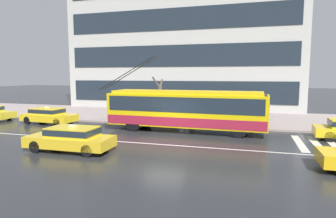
{
  "coord_description": "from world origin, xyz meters",
  "views": [
    {
      "loc": [
        5.06,
        -16.54,
        3.93
      ],
      "look_at": [
        -0.59,
        2.96,
        1.55
      ],
      "focal_mm": 30.81,
      "sensor_mm": 36.0,
      "label": 1
    }
  ],
  "objects_px": {
    "taxi_oncoming_near": "(71,138)",
    "pedestrian_at_shelter": "(253,104)",
    "street_tree_bare": "(160,98)",
    "trolleybus": "(186,109)",
    "pedestrian_approaching_curb": "(192,103)",
    "taxi_queued_behind_bus": "(48,115)",
    "bus_shelter": "(165,99)"
  },
  "relations": [
    {
      "from": "taxi_oncoming_near",
      "to": "pedestrian_at_shelter",
      "type": "height_order",
      "value": "pedestrian_at_shelter"
    },
    {
      "from": "pedestrian_at_shelter",
      "to": "street_tree_bare",
      "type": "distance_m",
      "value": 7.88
    },
    {
      "from": "taxi_oncoming_near",
      "to": "street_tree_bare",
      "type": "bearing_deg",
      "value": 83.54
    },
    {
      "from": "trolleybus",
      "to": "pedestrian_approaching_curb",
      "type": "distance_m",
      "value": 3.69
    },
    {
      "from": "taxi_oncoming_near",
      "to": "street_tree_bare",
      "type": "distance_m",
      "value": 11.36
    },
    {
      "from": "taxi_oncoming_near",
      "to": "pedestrian_approaching_curb",
      "type": "xyz_separation_m",
      "value": [
        4.22,
        10.61,
        0.96
      ]
    },
    {
      "from": "taxi_oncoming_near",
      "to": "trolleybus",
      "type": "bearing_deg",
      "value": 56.67
    },
    {
      "from": "trolleybus",
      "to": "pedestrian_approaching_curb",
      "type": "relative_size",
      "value": 6.26
    },
    {
      "from": "taxi_queued_behind_bus",
      "to": "taxi_oncoming_near",
      "type": "bearing_deg",
      "value": -45.0
    },
    {
      "from": "trolleybus",
      "to": "pedestrian_at_shelter",
      "type": "bearing_deg",
      "value": 36.46
    },
    {
      "from": "trolleybus",
      "to": "taxi_oncoming_near",
      "type": "bearing_deg",
      "value": -123.33
    },
    {
      "from": "taxi_queued_behind_bus",
      "to": "pedestrian_at_shelter",
      "type": "xyz_separation_m",
      "value": [
        16.01,
        3.37,
        1.03
      ]
    },
    {
      "from": "street_tree_bare",
      "to": "pedestrian_approaching_curb",
      "type": "bearing_deg",
      "value": -11.63
    },
    {
      "from": "trolleybus",
      "to": "street_tree_bare",
      "type": "relative_size",
      "value": 3.31
    },
    {
      "from": "taxi_oncoming_near",
      "to": "taxi_queued_behind_bus",
      "type": "distance_m",
      "value": 9.78
    },
    {
      "from": "trolleybus",
      "to": "taxi_queued_behind_bus",
      "type": "bearing_deg",
      "value": -179.88
    },
    {
      "from": "bus_shelter",
      "to": "taxi_oncoming_near",
      "type": "bearing_deg",
      "value": -100.77
    },
    {
      "from": "taxi_queued_behind_bus",
      "to": "pedestrian_approaching_curb",
      "type": "height_order",
      "value": "pedestrian_approaching_curb"
    },
    {
      "from": "trolleybus",
      "to": "bus_shelter",
      "type": "height_order",
      "value": "trolleybus"
    },
    {
      "from": "taxi_oncoming_near",
      "to": "pedestrian_approaching_curb",
      "type": "distance_m",
      "value": 11.46
    },
    {
      "from": "trolleybus",
      "to": "pedestrian_approaching_curb",
      "type": "xyz_separation_m",
      "value": [
        -0.34,
        3.67,
        0.1
      ]
    },
    {
      "from": "taxi_oncoming_near",
      "to": "taxi_queued_behind_bus",
      "type": "bearing_deg",
      "value": 135.0
    },
    {
      "from": "taxi_queued_behind_bus",
      "to": "pedestrian_at_shelter",
      "type": "relative_size",
      "value": 2.32
    },
    {
      "from": "trolleybus",
      "to": "pedestrian_at_shelter",
      "type": "xyz_separation_m",
      "value": [
        4.53,
        3.35,
        0.17
      ]
    },
    {
      "from": "taxi_oncoming_near",
      "to": "street_tree_bare",
      "type": "relative_size",
      "value": 1.23
    },
    {
      "from": "pedestrian_approaching_curb",
      "to": "trolleybus",
      "type": "bearing_deg",
      "value": -84.71
    },
    {
      "from": "trolleybus",
      "to": "taxi_oncoming_near",
      "type": "xyz_separation_m",
      "value": [
        -4.56,
        -6.94,
        -0.87
      ]
    },
    {
      "from": "trolleybus",
      "to": "pedestrian_at_shelter",
      "type": "distance_m",
      "value": 5.64
    },
    {
      "from": "trolleybus",
      "to": "street_tree_bare",
      "type": "height_order",
      "value": "trolleybus"
    },
    {
      "from": "bus_shelter",
      "to": "pedestrian_at_shelter",
      "type": "relative_size",
      "value": 2.09
    },
    {
      "from": "taxi_oncoming_near",
      "to": "pedestrian_approaching_curb",
      "type": "relative_size",
      "value": 2.33
    },
    {
      "from": "pedestrian_approaching_curb",
      "to": "street_tree_bare",
      "type": "xyz_separation_m",
      "value": [
        -2.95,
        0.61,
        0.25
      ]
    }
  ]
}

